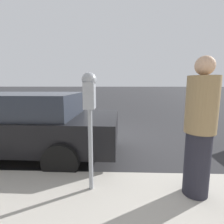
# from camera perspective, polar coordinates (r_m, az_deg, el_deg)

# --- Properties ---
(ground_plane) EXTENTS (220.00, 220.00, 0.00)m
(ground_plane) POSITION_cam_1_polar(r_m,az_deg,el_deg) (5.23, -6.00, -9.14)
(ground_plane) COLOR #2B2B2D
(parking_meter) EXTENTS (0.21, 0.19, 1.61)m
(parking_meter) POSITION_cam_1_polar(r_m,az_deg,el_deg) (2.29, -7.32, 3.36)
(parking_meter) COLOR gray
(parking_meter) RESTS_ON sidewalk
(car_black) EXTENTS (2.19, 4.97, 1.43)m
(car_black) POSITION_cam_1_polar(r_m,az_deg,el_deg) (4.58, -30.28, -3.07)
(car_black) COLOR black
(car_black) RESTS_ON ground_plane
(pedestrian) EXTENTS (0.38, 0.38, 1.79)m
(pedestrian) POSITION_cam_1_polar(r_m,az_deg,el_deg) (2.48, 26.75, -4.85)
(pedestrian) COLOR #23232D
(pedestrian) RESTS_ON sidewalk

